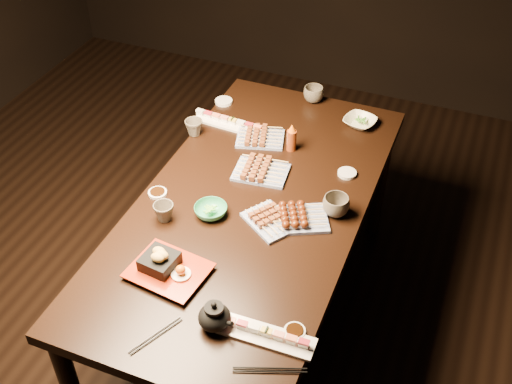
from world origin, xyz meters
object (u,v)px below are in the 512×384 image
edamame_bowl_green (211,211)px  teacup_mid_right (336,206)px  teacup_far_left (194,128)px  tempura_tray (168,264)px  dining_table (252,265)px  edamame_bowl_cream (360,122)px  yakitori_plate_left (260,135)px  condiment_bottle (292,137)px  yakitori_plate_right (270,218)px  teacup_near_left (164,212)px  teapot (214,315)px  sushi_platter_far (228,121)px  sushi_platter_near (267,333)px  yakitori_plate_center (261,168)px  teacup_far_right (314,94)px

edamame_bowl_green → teacup_mid_right: (0.46, 0.19, 0.02)m
teacup_mid_right → teacup_far_left: 0.83m
teacup_far_left → tempura_tray: bearing=-70.0°
dining_table → edamame_bowl_cream: bearing=62.0°
edamame_bowl_green → tempura_tray: bearing=-91.2°
dining_table → yakitori_plate_left: yakitori_plate_left is taller
edamame_bowl_green → condiment_bottle: condiment_bottle is taller
yakitori_plate_right → teacup_mid_right: bearing=67.4°
teacup_far_left → edamame_bowl_cream: bearing=27.5°
teacup_far_left → condiment_bottle: bearing=7.1°
teacup_near_left → teacup_far_left: 0.59m
teacup_near_left → dining_table: bearing=37.7°
teacup_far_left → dining_table: bearing=-39.1°
tempura_tray → teapot: teapot is taller
edamame_bowl_cream → yakitori_plate_left: bearing=-143.8°
yakitori_plate_left → edamame_bowl_cream: (0.40, 0.29, -0.01)m
sushi_platter_far → yakitori_plate_left: bearing=166.3°
teapot → sushi_platter_near: bearing=17.7°
yakitori_plate_right → teacup_near_left: (-0.40, -0.14, 0.01)m
teapot → condiment_bottle: condiment_bottle is taller
teacup_mid_right → tempura_tray: bearing=-131.0°
dining_table → yakitori_plate_right: (0.11, -0.08, 0.40)m
yakitori_plate_right → teacup_mid_right: size_ratio=1.92×
dining_table → teacup_far_left: teacup_far_left is taller
sushi_platter_near → teacup_mid_right: (0.04, 0.67, 0.02)m
yakitori_plate_right → yakitori_plate_left: yakitori_plate_left is taller
teacup_mid_right → condiment_bottle: (-0.31, 0.34, 0.03)m
yakitori_plate_center → edamame_bowl_green: size_ratio=1.73×
dining_table → edamame_bowl_green: (-0.13, -0.13, 0.40)m
tempura_tray → teacup_mid_right: tempura_tray is taller
condiment_bottle → edamame_bowl_green: bearing=-105.9°
yakitori_plate_left → tempura_tray: size_ratio=0.79×
yakitori_plate_center → yakitori_plate_right: bearing=-68.7°
yakitori_plate_right → edamame_bowl_green: 0.24m
yakitori_plate_left → tempura_tray: (-0.00, -0.90, 0.02)m
tempura_tray → teacup_near_left: tempura_tray is taller
yakitori_plate_left → teacup_far_right: size_ratio=2.15×
yakitori_plate_right → teapot: 0.54m
dining_table → yakitori_plate_left: bearing=99.3°
dining_table → tempura_tray: size_ratio=6.53×
teacup_mid_right → teacup_far_right: 0.85m
sushi_platter_far → tempura_tray: tempura_tray is taller
condiment_bottle → teacup_far_right: bearing=94.6°
edamame_bowl_cream → teacup_far_left: size_ratio=1.78×
edamame_bowl_green → edamame_bowl_cream: 0.93m
yakitori_plate_left → teacup_far_right: (0.12, 0.41, 0.01)m
yakitori_plate_center → yakitori_plate_right: 0.31m
tempura_tray → teacup_near_left: bearing=128.0°
teacup_mid_right → teapot: (-0.22, -0.69, 0.01)m
tempura_tray → yakitori_plate_left: bearing=96.9°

